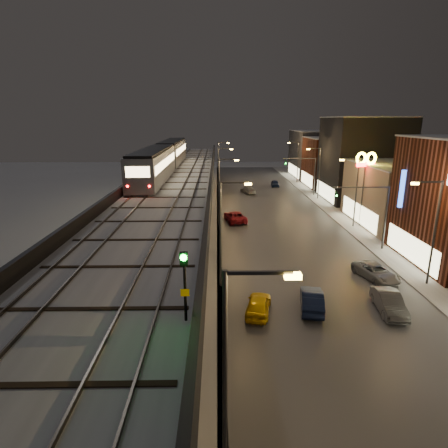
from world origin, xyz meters
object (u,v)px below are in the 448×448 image
object	(u,v)px
subway_train	(165,157)
rail_signal	(184,273)
car_taxi	(259,305)
car_onc_dark	(376,273)
car_onc_silver	(389,303)
car_near_white	(312,300)
car_onc_red	(275,184)
car_mid_silver	(235,217)
car_mid_dark	(248,190)

from	to	relation	value
subway_train	rail_signal	size ratio (longest dim) A/B	14.30
car_taxi	car_onc_dark	bearing A→B (deg)	-140.04
rail_signal	subway_train	bearing A→B (deg)	98.54
car_onc_dark	car_onc_silver	bearing A→B (deg)	-120.57
subway_train	car_taxi	world-z (taller)	subway_train
car_taxi	car_onc_dark	size ratio (longest dim) A/B	0.86
car_near_white	car_onc_silver	bearing A→B (deg)	-175.32
car_onc_silver	car_onc_red	size ratio (longest dim) A/B	1.15
car_onc_silver	subway_train	bearing A→B (deg)	129.57
car_onc_silver	car_onc_dark	bearing A→B (deg)	81.81
subway_train	car_mid_silver	world-z (taller)	subway_train
car_mid_dark	car_onc_red	distance (m)	9.85
subway_train	car_onc_dark	xyz separation A→B (m)	(21.55, -24.37, -7.81)
car_taxi	car_onc_red	xyz separation A→B (m)	(9.29, 53.58, -0.04)
car_mid_dark	car_onc_silver	bearing A→B (deg)	80.98
car_taxi	car_onc_red	size ratio (longest dim) A/B	1.06
car_near_white	car_onc_dark	world-z (taller)	car_near_white
car_onc_dark	rail_signal	bearing A→B (deg)	-146.11
rail_signal	car_near_white	xyz separation A→B (m)	(8.14, 12.95, -7.77)
car_near_white	subway_train	bearing A→B (deg)	-53.39
car_onc_silver	car_mid_silver	bearing A→B (deg)	117.56
rail_signal	car_taxi	world-z (taller)	rail_signal
car_onc_dark	subway_train	bearing A→B (deg)	115.08
rail_signal	car_onc_red	world-z (taller)	rail_signal
car_taxi	car_onc_dark	world-z (taller)	car_taxi
subway_train	car_near_white	world-z (taller)	subway_train
car_near_white	car_mid_silver	size ratio (longest dim) A/B	0.85
subway_train	car_onc_red	size ratio (longest dim) A/B	9.88
subway_train	car_mid_dark	distance (m)	22.19
car_near_white	rail_signal	bearing A→B (deg)	68.32
rail_signal	car_onc_red	size ratio (longest dim) A/B	0.69
car_taxi	car_onc_red	distance (m)	54.38
car_onc_silver	car_onc_red	bearing A→B (deg)	96.25
car_taxi	car_onc_red	bearing A→B (deg)	-87.89
rail_signal	car_mid_dark	world-z (taller)	rail_signal
car_onc_red	car_onc_silver	bearing A→B (deg)	-85.30
car_mid_silver	car_onc_silver	xyz separation A→B (m)	(10.05, -25.41, 0.00)
car_onc_silver	rail_signal	bearing A→B (deg)	-131.85
rail_signal	car_onc_red	xyz separation A→B (m)	(13.41, 65.95, -7.85)
car_near_white	car_onc_red	world-z (taller)	car_near_white
car_onc_red	rail_signal	bearing A→B (deg)	-97.07
car_mid_dark	car_near_white	bearing A→B (deg)	74.17
car_onc_silver	car_onc_red	world-z (taller)	car_onc_silver
subway_train	car_onc_dark	size ratio (longest dim) A/B	8.03
car_near_white	car_mid_silver	bearing A→B (deg)	-69.19
subway_train	car_near_white	size ratio (longest dim) A/B	8.52
car_mid_silver	car_mid_dark	xyz separation A→B (m)	(3.46, 20.61, -0.08)
car_mid_silver	car_onc_dark	size ratio (longest dim) A/B	1.11
rail_signal	car_mid_silver	bearing A→B (deg)	84.54
car_near_white	car_mid_dark	distance (m)	45.47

